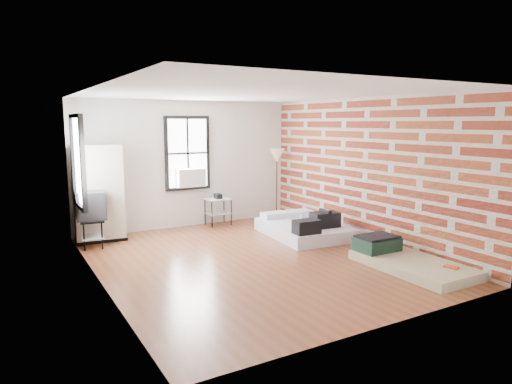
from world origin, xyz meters
TOP-DOWN VIEW (x-y plane):
  - ground at (0.00, 0.00)m, footprint 6.00×6.00m
  - room_shell at (0.23, 0.36)m, footprint 5.02×6.02m
  - mattress_main at (1.74, 0.92)m, footprint 1.59×2.04m
  - mattress_bare at (1.93, -1.56)m, footprint 1.03×1.93m
  - wardrobe at (-2.00, 2.65)m, footprint 1.00×0.63m
  - side_table at (0.62, 2.72)m, footprint 0.55×0.44m
  - floor_lamp at (2.15, 2.65)m, footprint 0.36×0.36m
  - tv_stand at (-2.21, 2.28)m, footprint 0.59×0.79m

SIDE VIEW (x-z plane):
  - ground at x=0.00m, z-range 0.00..0.00m
  - mattress_bare at x=1.93m, z-range -0.08..0.33m
  - mattress_main at x=1.74m, z-range -0.14..0.48m
  - side_table at x=0.62m, z-range 0.13..0.86m
  - tv_stand at x=-2.21m, z-range 0.23..1.28m
  - wardrobe at x=-2.00m, z-range 0.00..1.89m
  - floor_lamp at x=2.15m, z-range 0.61..2.31m
  - room_shell at x=0.23m, z-range 0.33..3.14m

